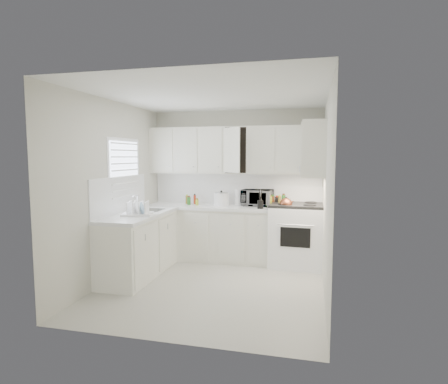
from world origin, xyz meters
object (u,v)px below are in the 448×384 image
(microwave, at_px, (257,196))
(rice_cooker, at_px, (221,198))
(stove, at_px, (297,226))
(tea_kettle, at_px, (286,203))
(dish_rack, at_px, (137,207))
(utensil_crock, at_px, (260,199))

(microwave, relative_size, rice_cooker, 1.97)
(stove, distance_m, tea_kettle, 0.46)
(tea_kettle, height_order, dish_rack, dish_rack)
(rice_cooker, bearing_deg, tea_kettle, -5.82)
(rice_cooker, bearing_deg, stove, 2.79)
(rice_cooker, xyz_separation_m, utensil_crock, (0.72, -0.25, 0.03))
(tea_kettle, distance_m, dish_rack, 2.31)
(tea_kettle, distance_m, rice_cooker, 1.16)
(rice_cooker, xyz_separation_m, dish_rack, (-0.93, -1.32, -0.01))
(stove, distance_m, rice_cooker, 1.38)
(stove, height_order, utensil_crock, stove)
(microwave, xyz_separation_m, dish_rack, (-1.54, -1.41, -0.06))
(stove, distance_m, microwave, 0.86)
(stove, height_order, dish_rack, stove)
(microwave, relative_size, dish_rack, 1.20)
(utensil_crock, bearing_deg, stove, 14.29)
(utensil_crock, relative_size, dish_rack, 0.77)
(tea_kettle, height_order, utensil_crock, utensil_crock)
(microwave, bearing_deg, rice_cooker, -164.12)
(stove, xyz_separation_m, dish_rack, (-2.23, -1.22, 0.41))
(rice_cooker, height_order, utensil_crock, utensil_crock)
(tea_kettle, xyz_separation_m, rice_cooker, (-1.13, 0.26, 0.02))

